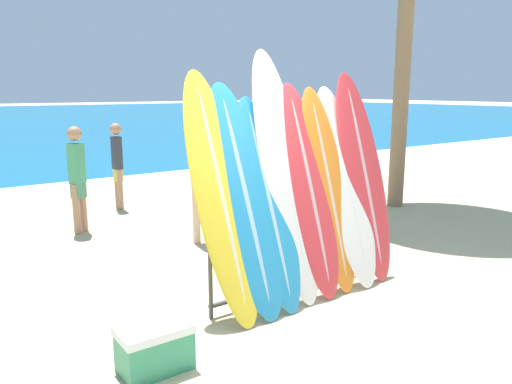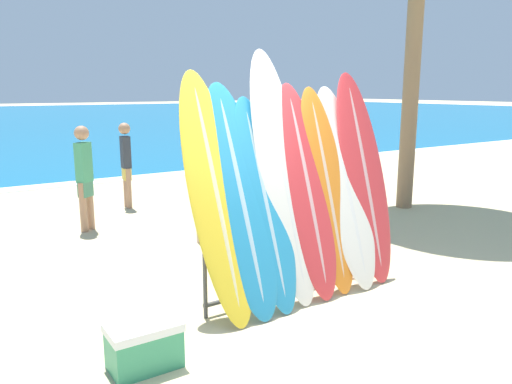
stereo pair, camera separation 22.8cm
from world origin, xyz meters
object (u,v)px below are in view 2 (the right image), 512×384
at_px(surfboard_slot_3, 283,175).
at_px(person_near_water, 84,174).
at_px(surfboard_slot_7, 364,176).
at_px(surfboard_slot_5, 327,189).
at_px(surfboard_slot_1, 241,198).
at_px(surfboard_rack, 298,248).
at_px(surfboard_slot_4, 307,190).
at_px(surfboard_slot_2, 265,202).
at_px(cooler_box, 144,345).
at_px(surfboard_slot_0, 216,195).
at_px(surfboard_slot_6, 345,186).
at_px(person_far_left, 205,180).
at_px(person_mid_beach, 126,162).

xyz_separation_m(surfboard_slot_3, person_near_water, (-1.08, 3.51, -0.39)).
bearing_deg(surfboard_slot_7, surfboard_slot_5, -177.89).
relative_size(surfboard_slot_1, surfboard_slot_3, 0.87).
distance_m(surfboard_rack, person_near_water, 3.82).
bearing_deg(surfboard_slot_4, surfboard_rack, -167.67).
xyz_separation_m(surfboard_slot_2, person_near_water, (-0.82, 3.58, -0.16)).
xyz_separation_m(surfboard_rack, person_near_water, (-1.22, 3.60, 0.36)).
bearing_deg(surfboard_slot_7, cooler_box, -168.97).
bearing_deg(surfboard_rack, surfboard_slot_0, 175.36).
distance_m(surfboard_slot_3, surfboard_slot_7, 1.08).
bearing_deg(surfboard_rack, cooler_box, -164.82).
distance_m(surfboard_slot_4, person_near_water, 3.82).
distance_m(surfboard_rack, surfboard_slot_6, 0.87).
relative_size(surfboard_rack, surfboard_slot_1, 1.01).
bearing_deg(surfboard_slot_1, surfboard_slot_3, 4.81).
xyz_separation_m(surfboard_slot_0, surfboard_slot_7, (1.84, -0.03, 0.00)).
height_order(surfboard_slot_5, surfboard_slot_7, surfboard_slot_7).
relative_size(surfboard_slot_6, person_far_left, 1.35).
bearing_deg(surfboard_slot_4, surfboard_slot_6, 0.35).
bearing_deg(surfboard_slot_2, surfboard_slot_3, 15.40).
relative_size(surfboard_slot_3, surfboard_slot_6, 1.17).
distance_m(surfboard_slot_3, surfboard_slot_6, 0.81).
distance_m(surfboard_slot_7, person_far_left, 2.31).
relative_size(surfboard_slot_0, surfboard_slot_1, 1.05).
bearing_deg(surfboard_slot_3, surfboard_slot_0, -178.63).
height_order(surfboard_slot_7, person_mid_beach, surfboard_slot_7).
relative_size(surfboard_slot_2, surfboard_slot_4, 0.94).
distance_m(surfboard_slot_1, surfboard_slot_5, 1.04).
relative_size(surfboard_slot_0, surfboard_slot_6, 1.07).
height_order(surfboard_slot_4, cooler_box, surfboard_slot_4).
bearing_deg(person_far_left, person_mid_beach, 98.96).
xyz_separation_m(surfboard_slot_4, person_mid_beach, (-0.32, 4.71, -0.26)).
relative_size(surfboard_slot_5, person_near_water, 1.35).
height_order(surfboard_slot_1, surfboard_slot_7, surfboard_slot_7).
relative_size(surfboard_slot_3, cooler_box, 4.65).
distance_m(person_near_water, person_far_left, 1.91).
distance_m(surfboard_slot_2, person_far_left, 2.17).
xyz_separation_m(surfboard_slot_3, surfboard_slot_5, (0.52, -0.07, -0.19)).
height_order(surfboard_slot_1, cooler_box, surfboard_slot_1).
height_order(surfboard_slot_1, surfboard_slot_4, surfboard_slot_1).
bearing_deg(surfboard_slot_2, surfboard_slot_6, 0.49).
height_order(surfboard_slot_7, cooler_box, surfboard_slot_7).
xyz_separation_m(person_near_water, cooler_box, (-0.64, -4.10, -0.68)).
bearing_deg(surfboard_slot_4, cooler_box, -164.99).
xyz_separation_m(surfboard_slot_5, surfboard_slot_7, (0.55, 0.02, 0.08)).
distance_m(surfboard_slot_2, surfboard_slot_6, 1.06).
xyz_separation_m(surfboard_rack, surfboard_slot_5, (0.38, 0.02, 0.57)).
bearing_deg(person_far_left, surfboard_slot_4, -83.78).
xyz_separation_m(surfboard_slot_4, surfboard_slot_6, (0.54, 0.00, -0.02)).
xyz_separation_m(surfboard_rack, cooler_box, (-1.85, -0.50, -0.31)).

